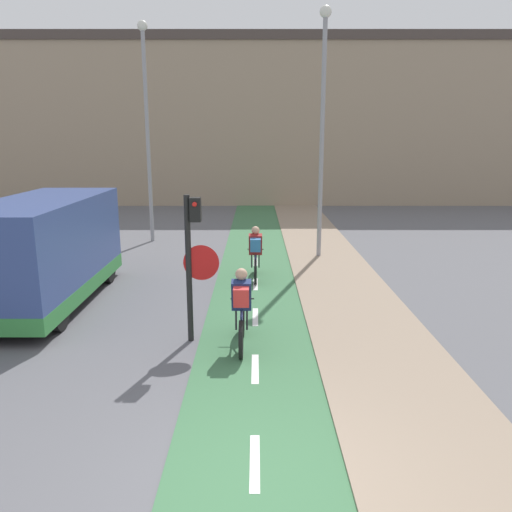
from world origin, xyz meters
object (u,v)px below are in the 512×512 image
cyclist_near (242,311)px  street_lamp_far (147,113)px  traffic_light_pole (194,252)px  van (46,253)px  street_lamp_sidewalk (323,112)px  cyclist_far (256,255)px

cyclist_near → street_lamp_far: bearing=110.3°
traffic_light_pole → van: size_ratio=0.52×
street_lamp_sidewalk → cyclist_far: (-2.08, -2.73, -3.89)m
cyclist_near → cyclist_far: size_ratio=1.03×
cyclist_near → traffic_light_pole: bearing=160.0°
street_lamp_far → cyclist_near: 11.32m
street_lamp_sidewalk → cyclist_near: size_ratio=4.50×
street_lamp_sidewalk → cyclist_near: (-2.33, -7.31, -3.88)m
cyclist_far → cyclist_near: bearing=-93.1°
cyclist_far → street_lamp_far: bearing=126.2°
street_lamp_sidewalk → cyclist_near: 8.60m
traffic_light_pole → van: 4.39m
traffic_light_pole → street_lamp_far: 10.43m
street_lamp_far → street_lamp_sidewalk: street_lamp_far is taller
cyclist_far → van: 5.30m
cyclist_near → cyclist_far: cyclist_near is taller
street_lamp_sidewalk → van: 9.07m
street_lamp_far → cyclist_near: bearing=-69.7°
cyclist_near → street_lamp_sidewalk: bearing=72.4°
traffic_light_pole → street_lamp_sidewalk: street_lamp_sidewalk is taller
cyclist_far → van: bearing=-157.7°
street_lamp_far → van: (-0.96, -7.38, -3.46)m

